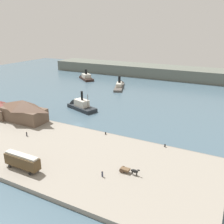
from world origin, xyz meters
TOP-DOWN VIEW (x-y plane):
  - ground_plane at (0.00, 0.00)m, footprint 320.00×320.00m
  - quay_promenade at (0.00, -22.00)m, footprint 110.00×36.00m
  - seawall_edge at (0.00, -3.60)m, footprint 110.00×0.80m
  - ferry_shed_east_terminal at (-19.47, -8.69)m, footprint 18.45×8.62m
  - street_tram at (6.73, -34.53)m, footprint 10.58×2.69m
  - horse_cart at (32.26, -23.42)m, footprint 5.38×1.54m
  - pedestrian_near_west_shed at (-7.90, -18.95)m, footprint 0.41×0.41m
  - pedestrian_near_east_shed at (26.97, -27.85)m, footprint 0.42×0.42m
  - mooring_post_center_west at (36.33, -4.83)m, footprint 0.44×0.44m
  - mooring_post_east at (15.39, -5.25)m, footprint 0.44×0.44m
  - ferry_outer_harbor at (-46.32, 75.67)m, footprint 17.19×15.29m
  - ferry_moored_east at (-13.66, 65.78)m, footprint 13.16×25.26m
  - ferry_moored_west at (-11.07, 17.09)m, footprint 18.01×10.87m
  - far_headland at (0.00, 110.00)m, footprint 180.00×24.00m

SIDE VIEW (x-z plane):
  - ground_plane at x=0.00m, z-range 0.00..0.00m
  - seawall_edge at x=0.00m, z-range 0.00..1.00m
  - quay_promenade at x=0.00m, z-range 0.00..1.20m
  - ferry_moored_east at x=-13.66m, z-range -3.34..5.57m
  - ferry_outer_harbor at x=-46.32m, z-range -3.25..6.24m
  - ferry_moored_west at x=-11.07m, z-range -3.77..6.87m
  - mooring_post_center_west at x=36.33m, z-range 1.20..2.10m
  - mooring_post_east at x=15.39m, z-range 1.20..2.10m
  - pedestrian_near_west_shed at x=-7.90m, z-range 1.13..2.78m
  - pedestrian_near_east_shed at x=26.97m, z-range 1.13..2.81m
  - horse_cart at x=32.26m, z-range 1.20..3.07m
  - street_tram at x=6.73m, z-range 1.56..5.93m
  - far_headland at x=0.00m, z-range 0.00..8.00m
  - ferry_shed_east_terminal at x=-19.47m, z-range 1.27..9.82m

